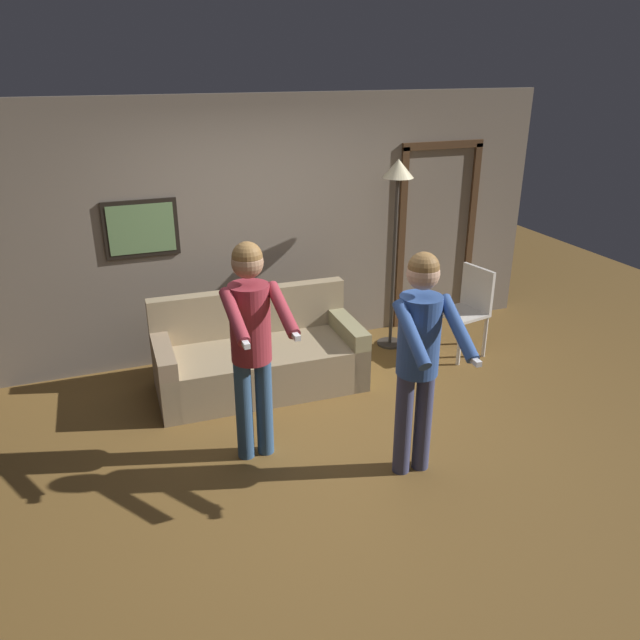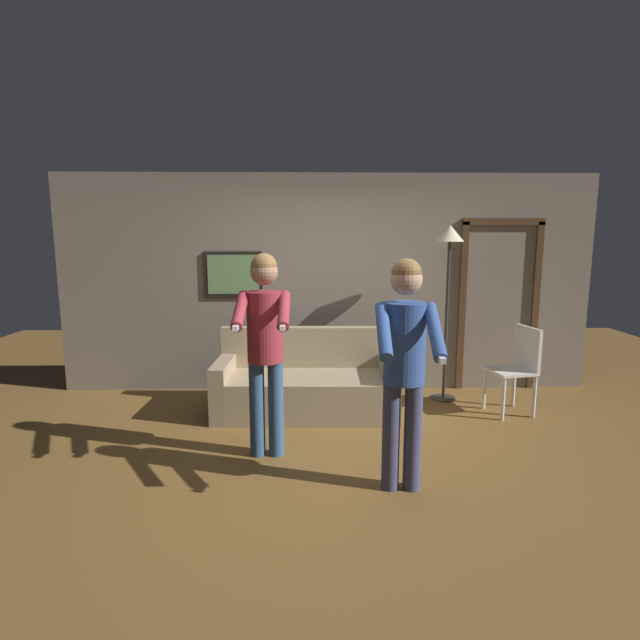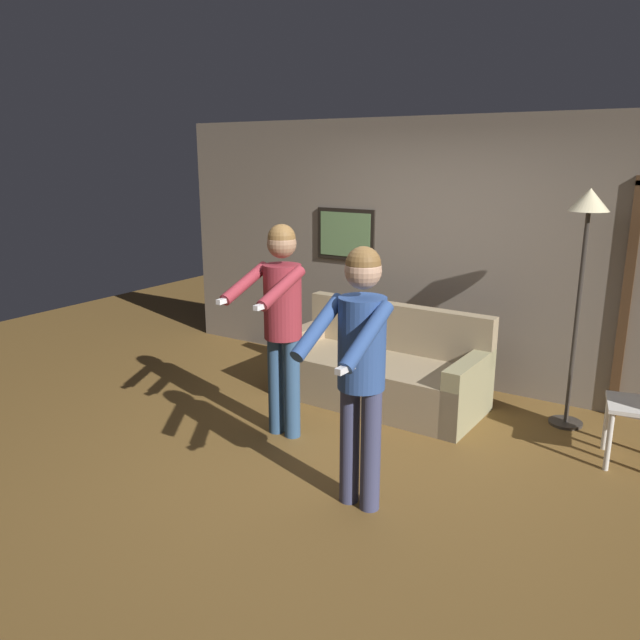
{
  "view_description": "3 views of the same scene",
  "coord_description": "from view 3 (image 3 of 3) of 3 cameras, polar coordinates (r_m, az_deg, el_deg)",
  "views": [
    {
      "loc": [
        -1.6,
        -4.0,
        2.89
      ],
      "look_at": [
        -0.1,
        -0.11,
        1.14
      ],
      "focal_mm": 35.0,
      "sensor_mm": 36.0,
      "label": 1
    },
    {
      "loc": [
        -0.22,
        -4.02,
        1.86
      ],
      "look_at": [
        -0.14,
        -0.39,
        1.25
      ],
      "focal_mm": 28.0,
      "sensor_mm": 36.0,
      "label": 2
    },
    {
      "loc": [
        2.23,
        -3.8,
        2.24
      ],
      "look_at": [
        -0.11,
        -0.14,
        1.09
      ],
      "focal_mm": 35.0,
      "sensor_mm": 36.0,
      "label": 3
    }
  ],
  "objects": [
    {
      "name": "person_standing_left",
      "position": [
        4.9,
        -3.57,
        0.84
      ],
      "size": [
        0.43,
        0.71,
        1.73
      ],
      "color": "#315177",
      "rests_on": "ground_plane"
    },
    {
      "name": "torchiere_lamp",
      "position": [
        5.42,
        23.15,
        7.24
      ],
      "size": [
        0.31,
        0.31,
        1.99
      ],
      "color": "#332D28",
      "rests_on": "ground_plane"
    },
    {
      "name": "person_standing_right",
      "position": [
        3.87,
        3.7,
        -3.26
      ],
      "size": [
        0.46,
        0.67,
        1.72
      ],
      "color": "#3E4164",
      "rests_on": "ground_plane"
    },
    {
      "name": "back_wall_assembly",
      "position": [
        6.25,
        11.59,
        5.93
      ],
      "size": [
        6.4,
        0.1,
        2.6
      ],
      "color": "slate",
      "rests_on": "ground_plane"
    },
    {
      "name": "ground_plane",
      "position": [
        4.94,
        2.02,
        -12.1
      ],
      "size": [
        12.0,
        12.0,
        0.0
      ],
      "primitive_type": "plane",
      "color": "brown"
    },
    {
      "name": "couch",
      "position": [
        5.85,
        5.59,
        -4.79
      ],
      "size": [
        1.92,
        0.9,
        0.87
      ],
      "color": "#9A8665",
      "rests_on": "ground_plane"
    }
  ]
}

